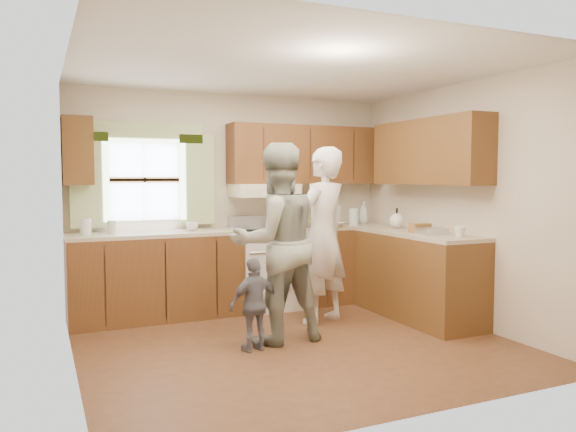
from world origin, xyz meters
name	(u,v)px	position (x,y,z in m)	size (l,w,h in m)	color
room	(296,208)	(0.00, 0.00, 1.25)	(3.80, 3.80, 3.80)	#512F19
kitchen_fixtures	(305,238)	(0.61, 1.08, 0.84)	(3.80, 2.25, 2.15)	#47220F
stove	(267,268)	(0.30, 1.44, 0.47)	(0.76, 0.67, 1.07)	silver
woman_left	(322,235)	(0.58, 0.58, 0.92)	(0.67, 0.44, 1.84)	beige
woman_right	(276,243)	(-0.13, 0.16, 0.92)	(0.90, 0.70, 1.84)	#263A2A
child	(255,304)	(-0.42, -0.04, 0.41)	(0.48, 0.20, 0.83)	slate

